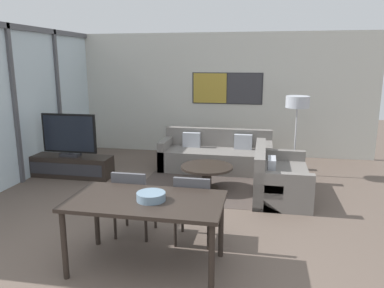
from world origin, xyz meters
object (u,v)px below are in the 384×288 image
object	(u,v)px
fruit_bowl	(151,196)
dining_table	(146,207)
sofa_main	(216,156)
floor_lamp	(297,106)
dining_chair_left	(133,198)
dining_chair_centre	(194,204)
sofa_side	(276,179)
coffee_table	(207,172)
television	(69,135)
tv_console	(71,166)

from	to	relation	value
fruit_bowl	dining_table	bearing A→B (deg)	161.01
sofa_main	floor_lamp	bearing A→B (deg)	-4.43
dining_table	dining_chair_left	xyz separation A→B (m)	(-0.39, 0.66, -0.19)
floor_lamp	dining_chair_left	bearing A→B (deg)	-125.12
dining_table	dining_chair_centre	bearing A→B (deg)	57.98
sofa_main	fruit_bowl	world-z (taller)	fruit_bowl
sofa_main	dining_chair_left	distance (m)	3.26
sofa_main	sofa_side	size ratio (longest dim) A/B	1.41
sofa_side	dining_chair_centre	size ratio (longest dim) A/B	1.82
dining_table	dining_chair_left	world-z (taller)	dining_chair_left
fruit_bowl	coffee_table	bearing A→B (deg)	86.16
television	fruit_bowl	size ratio (longest dim) A/B	3.57
television	coffee_table	distance (m)	2.71
coffee_table	dining_chair_centre	world-z (taller)	dining_chair_centre
dining_table	dining_chair_centre	size ratio (longest dim) A/B	1.86
television	floor_lamp	distance (m)	4.32
television	fruit_bowl	xyz separation A→B (m)	(2.48, -2.84, 0.02)
coffee_table	dining_chair_left	bearing A→B (deg)	-107.93
coffee_table	dining_table	bearing A→B (deg)	-95.27
dining_chair_centre	floor_lamp	bearing A→B (deg)	66.05
coffee_table	fruit_bowl	world-z (taller)	fruit_bowl
tv_console	fruit_bowl	world-z (taller)	fruit_bowl
sofa_main	dining_chair_left	xyz separation A→B (m)	(-0.63, -3.19, 0.23)
floor_lamp	dining_chair_centre	bearing A→B (deg)	-113.95
fruit_bowl	sofa_main	bearing A→B (deg)	87.39
television	sofa_main	bearing A→B (deg)	21.34
dining_table	sofa_side	bearing A→B (deg)	60.76
dining_table	tv_console	bearing A→B (deg)	130.63
floor_lamp	sofa_main	bearing A→B (deg)	175.57
sofa_main	dining_table	size ratio (longest dim) A/B	1.37
television	coffee_table	size ratio (longest dim) A/B	1.20
dining_chair_centre	floor_lamp	size ratio (longest dim) A/B	0.57
dining_table	dining_chair_left	size ratio (longest dim) A/B	1.86
television	dining_table	world-z (taller)	television
dining_chair_left	sofa_main	bearing A→B (deg)	78.84
television	tv_console	bearing A→B (deg)	-90.00
sofa_side	sofa_main	bearing A→B (deg)	41.12
sofa_side	dining_chair_centre	world-z (taller)	dining_chair_centre
sofa_main	dining_table	xyz separation A→B (m)	(-0.24, -3.86, 0.42)
tv_console	sofa_main	distance (m)	2.85
dining_chair_centre	coffee_table	bearing A→B (deg)	94.27
dining_table	floor_lamp	distance (m)	4.19
floor_lamp	tv_console	bearing A→B (deg)	-167.61
sofa_main	tv_console	bearing A→B (deg)	-158.65
tv_console	sofa_main	xyz separation A→B (m)	(2.66, 1.04, 0.07)
dining_chair_centre	fruit_bowl	world-z (taller)	dining_chair_centre
coffee_table	dining_chair_centre	xyz separation A→B (m)	(0.15, -1.99, 0.20)
dining_chair_left	sofa_side	bearing A→B (deg)	45.86
dining_table	floor_lamp	bearing A→B (deg)	64.62
television	sofa_side	world-z (taller)	television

